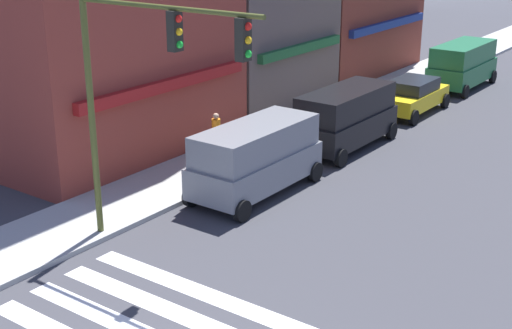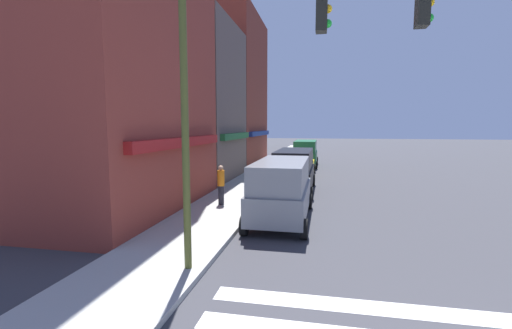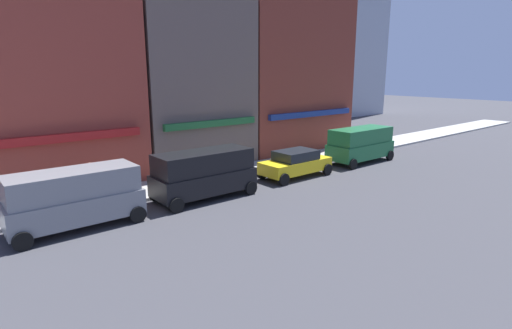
# 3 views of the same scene
# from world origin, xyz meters

# --- Properties ---
(storefront_row) EXTENTS (27.54, 5.30, 15.75)m
(storefront_row) POSITION_xyz_m (18.60, 11.50, 6.89)
(storefront_row) COLOR maroon
(storefront_row) RESTS_ON ground_plane
(traffic_signal) EXTENTS (0.32, 5.81, 6.86)m
(traffic_signal) POSITION_xyz_m (4.57, 4.36, 4.98)
(traffic_signal) COLOR #474C1E
(traffic_signal) RESTS_ON ground_plane
(van_grey) EXTENTS (5.01, 2.22, 2.34)m
(van_grey) POSITION_xyz_m (9.83, 4.70, 1.29)
(van_grey) COLOR slate
(van_grey) RESTS_ON ground_plane
(van_black) EXTENTS (5.02, 2.22, 2.34)m
(van_black) POSITION_xyz_m (15.80, 4.70, 1.29)
(van_black) COLOR black
(van_black) RESTS_ON ground_plane
(sedan_yellow) EXTENTS (4.40, 2.02, 1.59)m
(sedan_yellow) POSITION_xyz_m (22.08, 4.70, 0.84)
(sedan_yellow) COLOR yellow
(sedan_yellow) RESTS_ON ground_plane
(van_green) EXTENTS (5.01, 2.22, 2.34)m
(van_green) POSITION_xyz_m (28.30, 4.70, 1.29)
(van_green) COLOR #1E6638
(van_green) RESTS_ON ground_plane
(pedestrian_orange_vest) EXTENTS (0.32, 0.32, 1.77)m
(pedestrian_orange_vest) POSITION_xyz_m (11.37, 7.60, 1.07)
(pedestrian_orange_vest) COLOR #23232D
(pedestrian_orange_vest) RESTS_ON sidewalk_left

